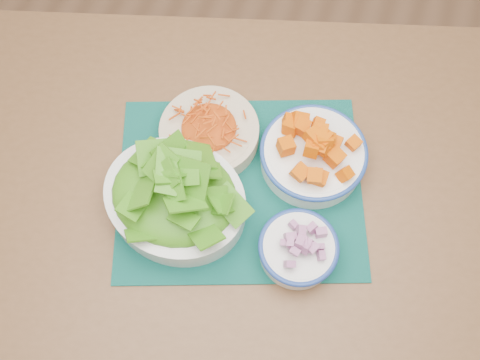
{
  "coord_description": "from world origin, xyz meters",
  "views": [
    {
      "loc": [
        0.07,
        -0.2,
        1.78
      ],
      "look_at": [
        -0.06,
        0.21,
        0.78
      ],
      "focal_mm": 40.0,
      "sensor_mm": 36.0,
      "label": 1
    }
  ],
  "objects_px": {
    "squash_bowl": "(314,151)",
    "onion_bowl": "(298,248)",
    "placemat": "(240,186)",
    "lettuce_bowl": "(174,194)",
    "carrot_bowl": "(209,131)",
    "table": "(241,195)"
  },
  "relations": [
    {
      "from": "table",
      "to": "carrot_bowl",
      "type": "bearing_deg",
      "value": 128.09
    },
    {
      "from": "placemat",
      "to": "squash_bowl",
      "type": "distance_m",
      "value": 0.17
    },
    {
      "from": "table",
      "to": "placemat",
      "type": "height_order",
      "value": "placemat"
    },
    {
      "from": "lettuce_bowl",
      "to": "carrot_bowl",
      "type": "bearing_deg",
      "value": 96.84
    },
    {
      "from": "placemat",
      "to": "carrot_bowl",
      "type": "xyz_separation_m",
      "value": [
        -0.1,
        0.08,
        0.04
      ]
    },
    {
      "from": "placemat",
      "to": "lettuce_bowl",
      "type": "relative_size",
      "value": 1.53
    },
    {
      "from": "placemat",
      "to": "lettuce_bowl",
      "type": "bearing_deg",
      "value": -160.94
    },
    {
      "from": "squash_bowl",
      "to": "onion_bowl",
      "type": "bearing_deg",
      "value": -83.04
    },
    {
      "from": "table",
      "to": "carrot_bowl",
      "type": "xyz_separation_m",
      "value": [
        -0.09,
        0.07,
        0.13
      ]
    },
    {
      "from": "table",
      "to": "carrot_bowl",
      "type": "relative_size",
      "value": 6.33
    },
    {
      "from": "squash_bowl",
      "to": "placemat",
      "type": "bearing_deg",
      "value": -141.93
    },
    {
      "from": "carrot_bowl",
      "to": "squash_bowl",
      "type": "height_order",
      "value": "squash_bowl"
    },
    {
      "from": "placemat",
      "to": "squash_bowl",
      "type": "bearing_deg",
      "value": 19.27
    },
    {
      "from": "placemat",
      "to": "onion_bowl",
      "type": "relative_size",
      "value": 2.83
    },
    {
      "from": "lettuce_bowl",
      "to": "onion_bowl",
      "type": "distance_m",
      "value": 0.26
    },
    {
      "from": "carrot_bowl",
      "to": "squash_bowl",
      "type": "bearing_deg",
      "value": 3.63
    },
    {
      "from": "carrot_bowl",
      "to": "squash_bowl",
      "type": "xyz_separation_m",
      "value": [
        0.22,
        0.01,
        0.02
      ]
    },
    {
      "from": "table",
      "to": "carrot_bowl",
      "type": "distance_m",
      "value": 0.17
    },
    {
      "from": "carrot_bowl",
      "to": "onion_bowl",
      "type": "height_order",
      "value": "carrot_bowl"
    },
    {
      "from": "placemat",
      "to": "lettuce_bowl",
      "type": "height_order",
      "value": "lettuce_bowl"
    },
    {
      "from": "onion_bowl",
      "to": "table",
      "type": "bearing_deg",
      "value": 142.17
    },
    {
      "from": "placemat",
      "to": "carrot_bowl",
      "type": "distance_m",
      "value": 0.13
    }
  ]
}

